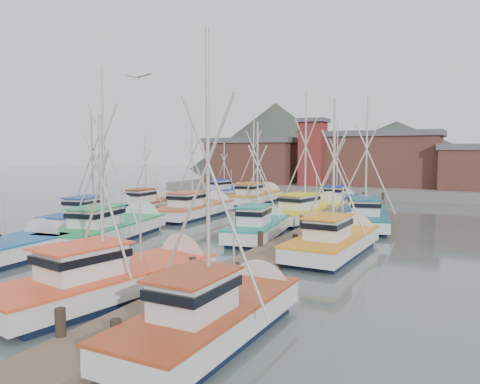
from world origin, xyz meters
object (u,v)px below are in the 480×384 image
at_px(lookout_tower, 313,151).
at_px(boat_12, 256,196).
at_px(boat_4, 113,228).
at_px(boat_1, 120,279).
at_px(boat_8, 197,209).

height_order(lookout_tower, boat_12, boat_12).
bearing_deg(boat_4, lookout_tower, 76.96).
relative_size(boat_1, boat_12, 0.94).
bearing_deg(lookout_tower, boat_12, -101.55).
bearing_deg(lookout_tower, boat_4, -93.57).
bearing_deg(boat_4, boat_12, 81.22).
distance_m(lookout_tower, boat_12, 13.31).
relative_size(boat_8, boat_12, 0.94).
distance_m(boat_1, boat_8, 21.99).
bearing_deg(boat_12, boat_1, -76.22).
relative_size(boat_1, boat_4, 0.86).
bearing_deg(boat_8, boat_12, 87.74).
distance_m(boat_8, boat_12, 12.09).
height_order(lookout_tower, boat_1, lookout_tower).
xyz_separation_m(lookout_tower, boat_8, (-2.61, -24.23, -4.87)).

